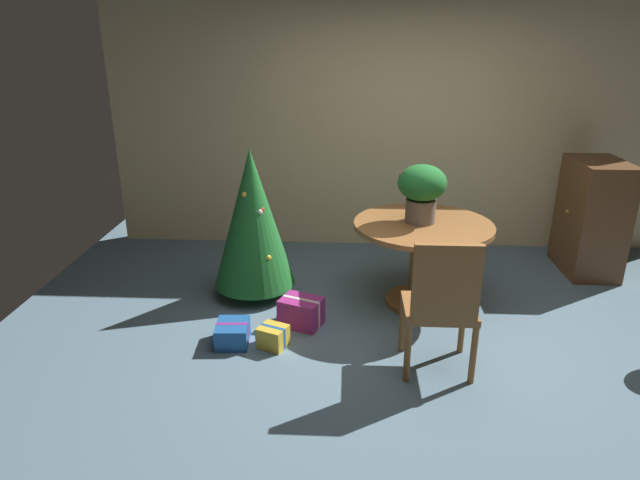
{
  "coord_description": "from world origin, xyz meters",
  "views": [
    {
      "loc": [
        -0.52,
        -3.58,
        2.18
      ],
      "look_at": [
        -0.72,
        0.28,
        0.73
      ],
      "focal_mm": 30.88,
      "sensor_mm": 36.0,
      "label": 1
    }
  ],
  "objects": [
    {
      "name": "gift_box_gold",
      "position": [
        -1.05,
        -0.04,
        0.08
      ],
      "size": [
        0.25,
        0.24,
        0.16
      ],
      "color": "gold",
      "rests_on": "ground_plane"
    },
    {
      "name": "back_wall_panel",
      "position": [
        0.0,
        2.2,
        1.3
      ],
      "size": [
        6.0,
        0.1,
        2.6
      ],
      "primitive_type": "cube",
      "color": "beige",
      "rests_on": "ground_plane"
    },
    {
      "name": "gift_box_blue",
      "position": [
        -1.36,
        -0.01,
        0.08
      ],
      "size": [
        0.25,
        0.3,
        0.16
      ],
      "color": "#1E569E",
      "rests_on": "ground_plane"
    },
    {
      "name": "wooden_cabinet",
      "position": [
        1.81,
        1.52,
        0.54
      ],
      "size": [
        0.48,
        0.72,
        1.09
      ],
      "color": "brown",
      "rests_on": "ground_plane"
    },
    {
      "name": "ground_plane",
      "position": [
        0.0,
        0.0,
        0.0
      ],
      "size": [
        6.6,
        6.6,
        0.0
      ],
      "primitive_type": "plane",
      "color": "slate"
    },
    {
      "name": "wooden_chair_near",
      "position": [
        0.11,
        -0.32,
        0.54
      ],
      "size": [
        0.47,
        0.43,
        0.98
      ],
      "color": "brown",
      "rests_on": "ground_plane"
    },
    {
      "name": "gift_box_purple",
      "position": [
        -0.87,
        0.29,
        0.11
      ],
      "size": [
        0.38,
        0.34,
        0.23
      ],
      "color": "#9E287A",
      "rests_on": "ground_plane"
    },
    {
      "name": "holiday_tree",
      "position": [
        -1.32,
        0.84,
        0.7
      ],
      "size": [
        0.71,
        0.71,
        1.31
      ],
      "color": "brown",
      "rests_on": "ground_plane"
    },
    {
      "name": "flower_vase",
      "position": [
        0.08,
        0.75,
        1.01
      ],
      "size": [
        0.39,
        0.39,
        0.48
      ],
      "color": "#665B51",
      "rests_on": "round_dining_table"
    },
    {
      "name": "round_dining_table",
      "position": [
        0.11,
        0.72,
        0.52
      ],
      "size": [
        1.14,
        1.14,
        0.73
      ],
      "color": "brown",
      "rests_on": "ground_plane"
    }
  ]
}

